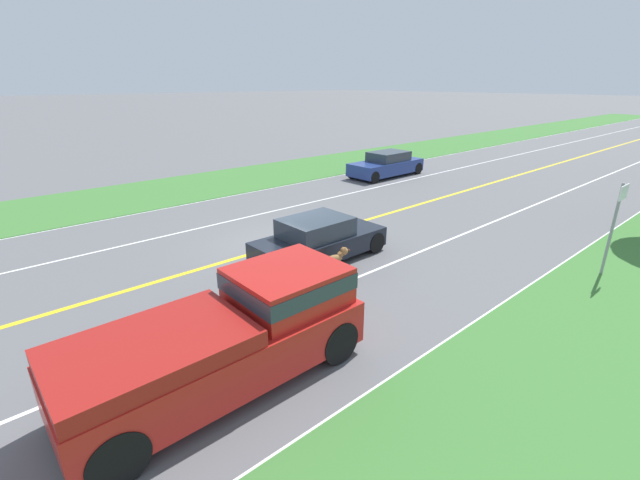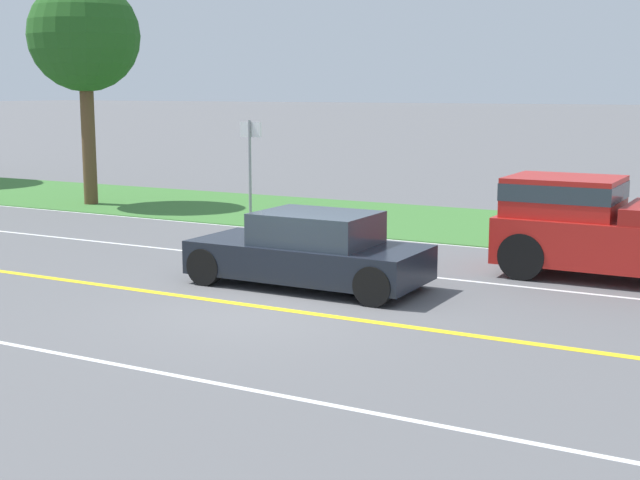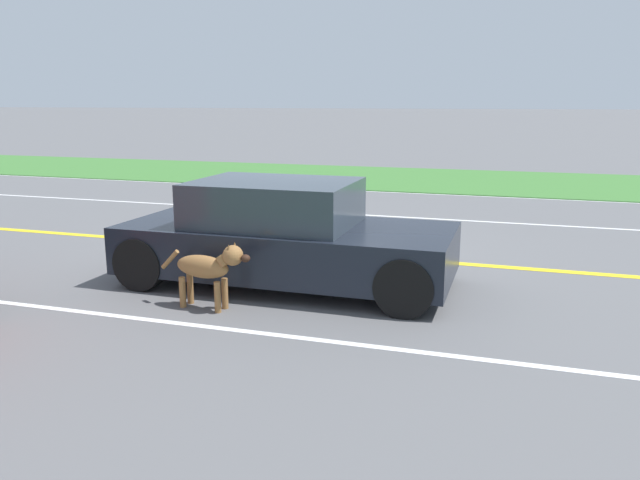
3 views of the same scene
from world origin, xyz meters
name	(u,v)px [view 2 (image 2 of 3)]	position (x,y,z in m)	size (l,w,h in m)	color
ground_plane	(271,308)	(0.00, 0.00, 0.00)	(400.00, 400.00, 0.00)	#5B5B5E
centre_divider_line	(271,308)	(0.00, 0.00, 0.00)	(0.18, 160.00, 0.01)	yellow
lane_edge_line_right	(431,243)	(7.00, 0.00, 0.00)	(0.14, 160.00, 0.01)	white
lane_dash_same_dir	(365,270)	(3.50, 0.00, 0.00)	(0.10, 160.00, 0.01)	white
lane_dash_oncoming	(128,366)	(-3.50, 0.00, 0.00)	(0.10, 160.00, 0.01)	white
grass_verge_right	(474,225)	(10.00, 0.00, 0.01)	(6.00, 160.00, 0.03)	#3D7533
ego_car	(310,252)	(1.73, 0.24, 0.63)	(1.85, 4.24, 1.35)	black
dog	(362,250)	(2.95, -0.20, 0.50)	(0.31, 1.20, 0.80)	olive
pickup_truck	(635,229)	(5.01, -4.76, 0.96)	(2.07, 5.38, 1.87)	red
roadside_tree_right_near	(84,37)	(8.51, 11.73, 5.02)	(3.32, 3.32, 6.73)	brown
street_sign	(250,158)	(8.02, 5.59, 1.68)	(0.11, 0.64, 2.69)	gray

